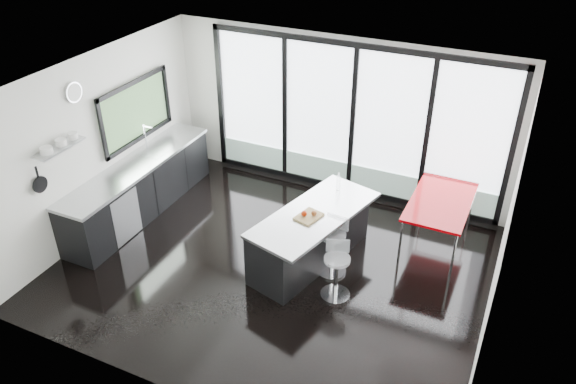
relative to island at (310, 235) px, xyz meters
The scene contains 11 objects.
floor 0.72m from the island, 138.21° to the right, with size 6.00×5.00×0.00m, color black.
ceiling 2.43m from the island, 138.21° to the right, with size 6.00×5.00×0.00m, color white.
wall_back 2.25m from the island, 94.19° to the left, with size 6.00×0.09×2.80m.
wall_front 3.06m from the island, 98.38° to the right, with size 6.00×0.00×2.80m, color silver.
wall_left 3.58m from the island, behind, with size 0.26×5.00×2.80m.
wall_right 2.77m from the island, ahead, with size 0.00×5.00×2.80m, color silver.
counter_cabinets 3.10m from the island, behind, with size 0.69×3.24×1.36m.
island is the anchor object (origin of this frame).
bar_stool_near 0.87m from the island, 42.94° to the right, with size 0.41×0.41×0.66m, color silver.
bar_stool_far 0.43m from the island, 18.26° to the right, with size 0.43×0.43×0.69m, color silver.
red_table 2.00m from the island, 35.72° to the left, with size 0.86×1.51×0.81m, color #950004.
Camera 1 is at (2.94, -5.83, 5.28)m, focal length 35.00 mm.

